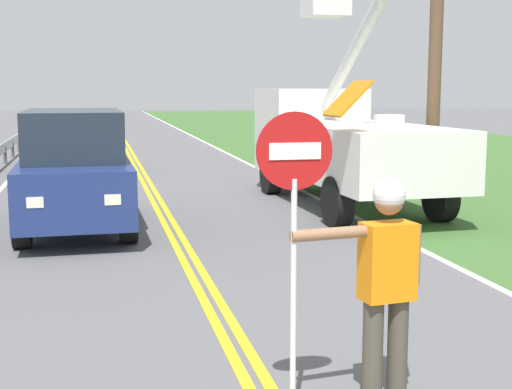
{
  "coord_description": "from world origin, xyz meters",
  "views": [
    {
      "loc": [
        -1.28,
        -1.65,
        2.5
      ],
      "look_at": [
        0.62,
        6.93,
        1.2
      ],
      "focal_mm": 51.12,
      "sensor_mm": 36.0,
      "label": 1
    }
  ],
  "objects_px": {
    "flagger_worker": "(386,278)",
    "stop_sign_paddle": "(294,198)",
    "oncoming_suv_nearest": "(75,170)",
    "oncoming_sedan_second": "(74,143)",
    "utility_bucket_truck": "(339,139)"
  },
  "relations": [
    {
      "from": "stop_sign_paddle",
      "to": "utility_bucket_truck",
      "type": "height_order",
      "value": "utility_bucket_truck"
    },
    {
      "from": "utility_bucket_truck",
      "to": "oncoming_suv_nearest",
      "type": "bearing_deg",
      "value": -162.07
    },
    {
      "from": "stop_sign_paddle",
      "to": "oncoming_sedan_second",
      "type": "height_order",
      "value": "stop_sign_paddle"
    },
    {
      "from": "flagger_worker",
      "to": "oncoming_sedan_second",
      "type": "bearing_deg",
      "value": 99.03
    },
    {
      "from": "flagger_worker",
      "to": "oncoming_suv_nearest",
      "type": "height_order",
      "value": "oncoming_suv_nearest"
    },
    {
      "from": "oncoming_suv_nearest",
      "to": "oncoming_sedan_second",
      "type": "xyz_separation_m",
      "value": [
        -0.28,
        9.53,
        -0.23
      ]
    },
    {
      "from": "flagger_worker",
      "to": "stop_sign_paddle",
      "type": "bearing_deg",
      "value": -172.41
    },
    {
      "from": "flagger_worker",
      "to": "utility_bucket_truck",
      "type": "bearing_deg",
      "value": 73.08
    },
    {
      "from": "utility_bucket_truck",
      "to": "oncoming_suv_nearest",
      "type": "relative_size",
      "value": 1.49
    },
    {
      "from": "stop_sign_paddle",
      "to": "oncoming_suv_nearest",
      "type": "distance_m",
      "value": 8.36
    },
    {
      "from": "stop_sign_paddle",
      "to": "oncoming_suv_nearest",
      "type": "relative_size",
      "value": 0.5
    },
    {
      "from": "utility_bucket_truck",
      "to": "oncoming_sedan_second",
      "type": "distance_m",
      "value": 9.68
    },
    {
      "from": "utility_bucket_truck",
      "to": "oncoming_sedan_second",
      "type": "height_order",
      "value": "utility_bucket_truck"
    },
    {
      "from": "flagger_worker",
      "to": "stop_sign_paddle",
      "type": "xyz_separation_m",
      "value": [
        -0.76,
        -0.1,
        0.66
      ]
    },
    {
      "from": "utility_bucket_truck",
      "to": "oncoming_suv_nearest",
      "type": "distance_m",
      "value": 5.8
    }
  ]
}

